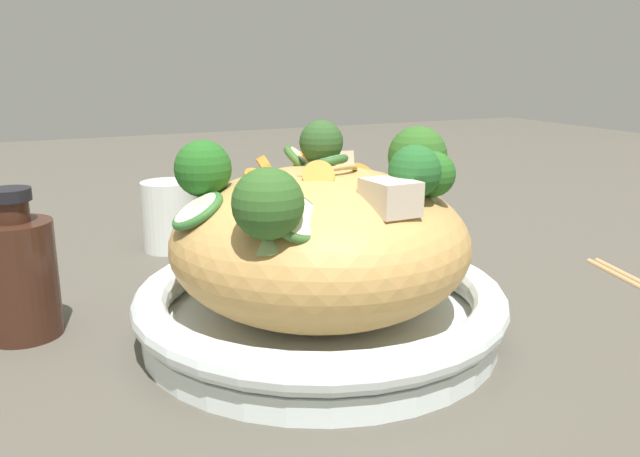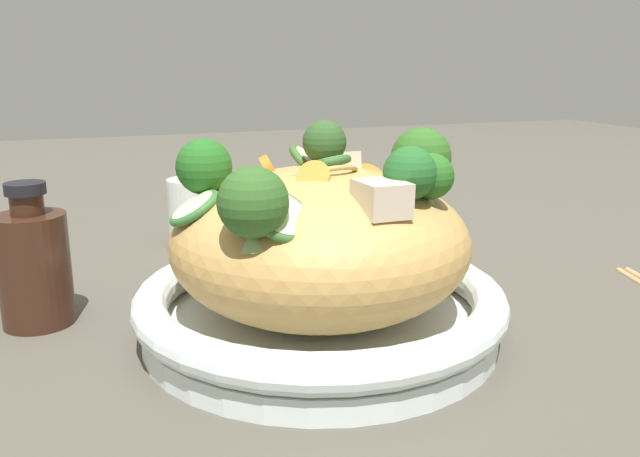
# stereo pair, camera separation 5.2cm
# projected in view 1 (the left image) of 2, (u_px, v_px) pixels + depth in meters

# --- Properties ---
(ground_plane) EXTENTS (3.00, 3.00, 0.00)m
(ground_plane) POSITION_uv_depth(u_px,v_px,m) (320.00, 335.00, 0.55)
(ground_plane) COLOR #4C473E
(serving_bowl) EXTENTS (0.30, 0.30, 0.05)m
(serving_bowl) POSITION_uv_depth(u_px,v_px,m) (320.00, 307.00, 0.54)
(serving_bowl) COLOR white
(serving_bowl) RESTS_ON ground_plane
(noodle_heap) EXTENTS (0.24, 0.24, 0.13)m
(noodle_heap) POSITION_uv_depth(u_px,v_px,m) (320.00, 243.00, 0.53)
(noodle_heap) COLOR tan
(noodle_heap) RESTS_ON serving_bowl
(broccoli_florets) EXTENTS (0.16, 0.23, 0.08)m
(broccoli_florets) POSITION_uv_depth(u_px,v_px,m) (335.00, 172.00, 0.49)
(broccoli_florets) COLOR #A1BD75
(broccoli_florets) RESTS_ON serving_bowl
(carrot_coins) EXTENTS (0.15, 0.16, 0.04)m
(carrot_coins) POSITION_uv_depth(u_px,v_px,m) (294.00, 178.00, 0.52)
(carrot_coins) COLOR orange
(carrot_coins) RESTS_ON serving_bowl
(zucchini_slices) EXTENTS (0.17, 0.16, 0.05)m
(zucchini_slices) POSITION_uv_depth(u_px,v_px,m) (280.00, 188.00, 0.50)
(zucchini_slices) COLOR beige
(zucchini_slices) RESTS_ON serving_bowl
(chicken_chunks) EXTENTS (0.16, 0.05, 0.03)m
(chicken_chunks) POSITION_uv_depth(u_px,v_px,m) (372.00, 185.00, 0.49)
(chicken_chunks) COLOR beige
(chicken_chunks) RESTS_ON serving_bowl
(soy_sauce_bottle) EXTENTS (0.06, 0.06, 0.12)m
(soy_sauce_bottle) POSITION_uv_depth(u_px,v_px,m) (19.00, 275.00, 0.53)
(soy_sauce_bottle) COLOR #381E14
(soy_sauce_bottle) RESTS_ON ground_plane
(drinking_glass) EXTENTS (0.06, 0.06, 0.08)m
(drinking_glass) POSITION_uv_depth(u_px,v_px,m) (169.00, 216.00, 0.78)
(drinking_glass) COLOR silver
(drinking_glass) RESTS_ON ground_plane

